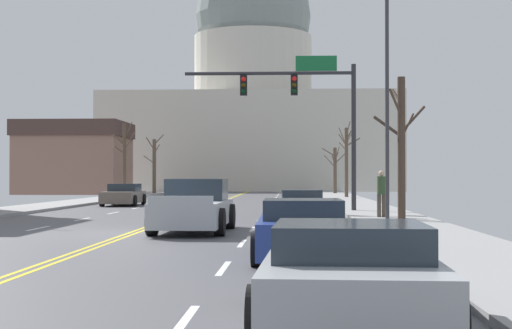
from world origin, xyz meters
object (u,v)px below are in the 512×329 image
Objects in this scene: sedan_near_03 at (350,276)px; sedan_oncoming_00 at (124,195)px; sedan_near_00 at (301,205)px; sedan_oncoming_01 at (205,191)px; sedan_near_02 at (303,231)px; street_lamp_right at (379,78)px; signal_gantry at (306,100)px; pedestrian_00 at (381,191)px; pickup_truck_near_01 at (194,208)px.

sedan_oncoming_00 is (-10.42, 35.04, 0.02)m from sedan_near_03.
sedan_oncoming_01 is (-6.84, 26.39, 0.01)m from sedan_near_00.
sedan_near_02 reaches higher than sedan_oncoming_01.
sedan_near_02 is (-2.92, -11.97, -4.68)m from street_lamp_right.
street_lamp_right is 30.87m from sedan_oncoming_01.
street_lamp_right is 1.88× the size of sedan_oncoming_01.
signal_gantry reaches higher than sedan_near_02.
street_lamp_right is 6.04m from sedan_near_00.
pedestrian_00 is at bearing 76.77° from sedan_near_02.
sedan_near_03 is (-2.48, -18.89, -4.70)m from street_lamp_right.
pedestrian_00 reaches higher than sedan_oncoming_01.
pedestrian_00 reaches higher than pickup_truck_near_01.
pedestrian_00 is at bearing 43.19° from pickup_truck_near_01.
pickup_truck_near_01 is 21.61m from sedan_oncoming_00.
pickup_truck_near_01 is 33.52m from sedan_oncoming_01.
sedan_near_00 is 16.93m from sedan_oncoming_00.
sedan_oncoming_00 is (-10.12, 13.57, 0.03)m from sedan_near_00.
signal_gantry is at bearing 86.46° from sedan_near_00.
street_lamp_right is at bearing -99.60° from pedestrian_00.
sedan_oncoming_00 is 2.54× the size of pedestrian_00.
signal_gantry is 7.62m from pedestrian_00.
street_lamp_right reaches higher than pickup_truck_near_01.
signal_gantry is 19.98m from sedan_near_02.
street_lamp_right reaches higher than sedan_near_02.
pickup_truck_near_01 is 2.94× the size of pedestrian_00.
street_lamp_right is at bearing -51.37° from sedan_oncoming_00.
signal_gantry is at bearing 89.98° from sedan_near_03.
sedan_oncoming_01 is (3.29, 12.82, -0.01)m from sedan_oncoming_00.
sedan_near_00 is 0.97× the size of sedan_near_02.
sedan_oncoming_01 is (-6.69, 40.93, -0.01)m from sedan_near_02.
pedestrian_00 is (13.18, -14.50, 0.54)m from sedan_oncoming_00.
sedan_near_03 is 0.95× the size of sedan_oncoming_00.
pickup_truck_near_01 reaches higher than sedan_near_00.
sedan_near_00 is 3.24m from pedestrian_00.
sedan_near_02 is at bearing 93.64° from sedan_near_03.
sedan_near_02 is 29.83m from sedan_oncoming_00.
sedan_near_00 is 1.04× the size of sedan_near_03.
sedan_oncoming_01 is (-7.13, 47.85, 0.01)m from sedan_near_03.
street_lamp_right is 1.91× the size of sedan_near_02.
pickup_truck_near_01 reaches higher than sedan_oncoming_01.
sedan_oncoming_01 is at bearing 98.48° from sedan_near_03.
pickup_truck_near_01 is 1.14× the size of sedan_near_02.
sedan_oncoming_00 reaches higher than sedan_near_02.
street_lamp_right is 1.67× the size of pickup_truck_near_01.
street_lamp_right is at bearing 76.28° from sedan_near_02.
sedan_near_02 is at bearing -90.58° from sedan_near_00.
sedan_near_03 is (-0.01, -26.36, -4.63)m from signal_gantry.
sedan_near_02 is 41.47m from sedan_oncoming_01.
sedan_oncoming_00 is at bearing 108.25° from pickup_truck_near_01.
street_lamp_right is (2.47, -7.47, 0.07)m from signal_gantry.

